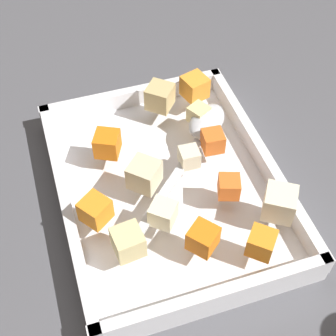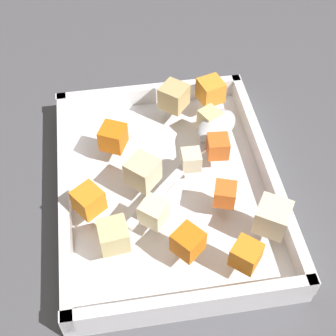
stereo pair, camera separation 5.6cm
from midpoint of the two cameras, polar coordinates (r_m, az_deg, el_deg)
name	(u,v)px [view 2 (the right image)]	position (r m, az deg, el deg)	size (l,w,h in m)	color
ground_plane	(168,198)	(0.59, 2.63, -3.74)	(4.00, 4.00, 0.00)	#4C4C51
baking_dish	(168,188)	(0.59, 2.71, -2.58)	(0.32, 0.26, 0.04)	silver
carrot_chunk_far_right	(211,91)	(0.65, 7.55, 8.94)	(0.03, 0.03, 0.03)	orange
carrot_chunk_back_center	(88,200)	(0.53, -6.42, -4.02)	(0.03, 0.03, 0.03)	orange
carrot_chunk_corner_nw	(188,242)	(0.50, 5.62, -8.91)	(0.03, 0.03, 0.03)	orange
carrot_chunk_near_left	(246,255)	(0.50, 12.42, -10.19)	(0.03, 0.03, 0.03)	orange
carrot_chunk_near_spoon	(113,137)	(0.58, -3.81, 3.52)	(0.03, 0.03, 0.03)	orange
carrot_chunk_rim_edge	(218,146)	(0.58, 8.65, 2.38)	(0.02, 0.02, 0.02)	orange
carrot_chunk_center	(225,194)	(0.54, 9.70, -3.24)	(0.02, 0.02, 0.02)	orange
potato_chunk_far_left	(209,118)	(0.61, 7.50, 5.73)	(0.02, 0.02, 0.02)	#E0CC89
potato_chunk_heap_top	(143,173)	(0.54, -0.07, -0.81)	(0.03, 0.03, 0.03)	beige
potato_chunk_mid_left	(113,236)	(0.50, -3.27, -8.19)	(0.03, 0.03, 0.03)	#E0CC89
potato_chunk_near_right	(191,160)	(0.56, 5.56, 0.83)	(0.02, 0.02, 0.02)	beige
potato_chunk_heap_side	(154,212)	(0.51, 1.39, -5.43)	(0.03, 0.03, 0.03)	beige
potato_chunk_mid_right	(174,97)	(0.63, 3.24, 8.30)	(0.03, 0.03, 0.03)	tan
potato_chunk_corner_se	(273,217)	(0.52, 15.26, -5.81)	(0.03, 0.03, 0.03)	beige
serving_spoon	(210,133)	(0.60, 7.68, 4.01)	(0.17, 0.17, 0.02)	silver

